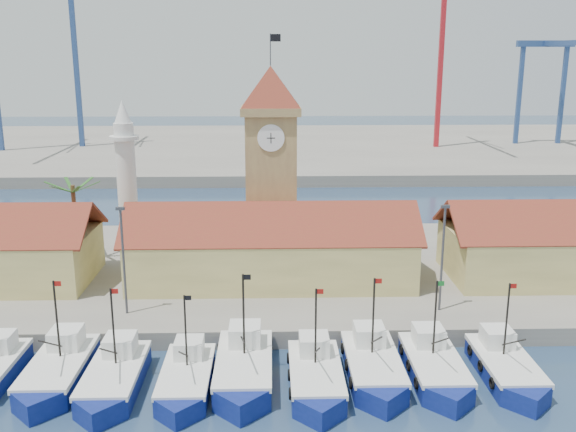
{
  "coord_description": "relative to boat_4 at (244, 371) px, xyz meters",
  "views": [
    {
      "loc": [
        0.02,
        -37.74,
        22.33
      ],
      "look_at": [
        1.49,
        18.0,
        8.18
      ],
      "focal_mm": 40.0,
      "sensor_mm": 36.0,
      "label": 1
    }
  ],
  "objects": [
    {
      "name": "ground",
      "position": [
        1.98,
        -2.99,
        -0.83
      ],
      "size": [
        400.0,
        400.0,
        0.0
      ],
      "primitive_type": "plane",
      "color": "navy",
      "rests_on": "ground"
    },
    {
      "name": "quay",
      "position": [
        1.98,
        21.01,
        -0.08
      ],
      "size": [
        140.0,
        32.0,
        1.5
      ],
      "primitive_type": "cube",
      "color": "gray",
      "rests_on": "ground"
    },
    {
      "name": "terminal",
      "position": [
        1.98,
        107.01,
        0.17
      ],
      "size": [
        240.0,
        80.0,
        2.0
      ],
      "primitive_type": "cube",
      "color": "gray",
      "rests_on": "ground"
    },
    {
      "name": "boat_1",
      "position": [
        -12.97,
        0.11,
        -0.04
      ],
      "size": [
        3.7,
        10.13,
        7.67
      ],
      "color": "navy",
      "rests_on": "ground"
    },
    {
      "name": "boat_2",
      "position": [
        -8.83,
        -0.94,
        -0.06
      ],
      "size": [
        3.6,
        9.86,
        7.46
      ],
      "color": "navy",
      "rests_on": "ground"
    },
    {
      "name": "boat_3",
      "position": [
        -3.9,
        -1.11,
        -0.11
      ],
      "size": [
        3.37,
        9.24,
        6.99
      ],
      "color": "navy",
      "rests_on": "ground"
    },
    {
      "name": "boat_4",
      "position": [
        0.0,
        0.0,
        0.0
      ],
      "size": [
        3.89,
        10.66,
        8.07
      ],
      "color": "navy",
      "rests_on": "ground"
    },
    {
      "name": "boat_5",
      "position": [
        4.96,
        -1.16,
        -0.07
      ],
      "size": [
        3.57,
        9.77,
        7.39
      ],
      "color": "navy",
      "rests_on": "ground"
    },
    {
      "name": "boat_6",
      "position": [
        9.12,
        0.15,
        -0.05
      ],
      "size": [
        3.68,
        10.08,
        7.63
      ],
      "color": "navy",
      "rests_on": "ground"
    },
    {
      "name": "boat_7",
      "position": [
        13.46,
        0.0,
        -0.06
      ],
      "size": [
        3.6,
        9.85,
        7.45
      ],
      "color": "navy",
      "rests_on": "ground"
    },
    {
      "name": "boat_8",
      "position": [
        18.49,
        -0.17,
        -0.08
      ],
      "size": [
        3.51,
        9.62,
        7.28
      ],
      "color": "navy",
      "rests_on": "ground"
    },
    {
      "name": "hall_center",
      "position": [
        1.98,
        17.01,
        3.15
      ],
      "size": [
        27.04,
        10.13,
        7.61
      ],
      "color": "#DAC977",
      "rests_on": "quay"
    },
    {
      "name": "clock_tower",
      "position": [
        1.98,
        23.01,
        11.13
      ],
      "size": [
        5.8,
        5.8,
        22.7
      ],
      "color": "tan",
      "rests_on": "quay"
    },
    {
      "name": "minaret",
      "position": [
        -13.02,
        25.01,
        8.89
      ],
      "size": [
        3.0,
        3.0,
        16.3
      ],
      "color": "silver",
      "rests_on": "quay"
    },
    {
      "name": "palm_tree",
      "position": [
        -18.02,
        23.01,
        5.41
      ],
      "size": [
        5.6,
        5.03,
        8.39
      ],
      "color": "brown",
      "rests_on": "quay"
    },
    {
      "name": "lamp_posts",
      "position": [
        2.48,
        9.01,
        5.64
      ],
      "size": [
        80.7,
        0.25,
        9.03
      ],
      "color": "#3F3F44",
      "rests_on": "quay"
    },
    {
      "name": "crane_blue_near",
      "position": [
        -40.77,
        104.04,
        24.18
      ],
      "size": [
        1.0,
        29.49,
        41.95
      ],
      "color": "navy",
      "rests_on": "terminal"
    },
    {
      "name": "crane_red_right",
      "position": [
        39.09,
        100.55,
        26.02
      ],
      "size": [
        1.0,
        33.59,
        44.66
      ],
      "color": "#B41B23",
      "rests_on": "terminal"
    },
    {
      "name": "gantry",
      "position": [
        63.98,
        103.66,
        19.21
      ],
      "size": [
        13.0,
        22.0,
        23.2
      ],
      "color": "navy",
      "rests_on": "terminal"
    }
  ]
}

